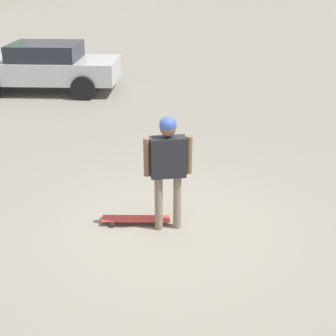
{
  "coord_description": "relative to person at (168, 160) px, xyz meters",
  "views": [
    {
      "loc": [
        -1.7,
        5.49,
        3.44
      ],
      "look_at": [
        0.0,
        0.0,
        0.92
      ],
      "focal_mm": 50.0,
      "sensor_mm": 36.0,
      "label": 1
    }
  ],
  "objects": [
    {
      "name": "skateboard",
      "position": [
        0.47,
        0.03,
        -0.97
      ],
      "size": [
        0.99,
        0.47,
        0.09
      ],
      "rotation": [
        0.0,
        0.0,
        0.29
      ],
      "color": "#A5332D",
      "rests_on": "ground_plane"
    },
    {
      "name": "ground_plane",
      "position": [
        0.0,
        0.0,
        -1.04
      ],
      "size": [
        220.0,
        220.0,
        0.0
      ],
      "primitive_type": "plane",
      "color": "gray"
    },
    {
      "name": "car_parked_near",
      "position": [
        5.72,
        -6.37,
        -0.31
      ],
      "size": [
        4.57,
        2.78,
        1.39
      ],
      "rotation": [
        0.0,
        0.0,
        0.25
      ],
      "color": "#ADB2B7",
      "rests_on": "ground_plane"
    },
    {
      "name": "person",
      "position": [
        0.0,
        0.0,
        0.0
      ],
      "size": [
        0.6,
        0.39,
        1.64
      ],
      "rotation": [
        0.0,
        0.0,
        -2.69
      ],
      "color": "#7A6B56",
      "rests_on": "ground_plane"
    }
  ]
}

